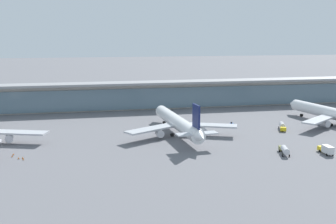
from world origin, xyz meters
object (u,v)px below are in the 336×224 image
object	(u,v)px
safety_cone_bravo	(18,158)
safety_cone_alpha	(23,159)
service_truck_by_tail_yellow	(282,126)
safety_cone_delta	(13,154)
airliner_centre_stand	(178,123)
safety_cone_echo	(23,158)
airliner_right_stand	(334,114)
service_truck_near_nose_olive	(284,150)
service_truck_mid_apron_yellow	(327,149)
safety_cone_charlie	(12,156)
service_truck_under_wing_blue	(231,124)

from	to	relation	value
safety_cone_bravo	safety_cone_alpha	bearing A→B (deg)	-41.42
service_truck_by_tail_yellow	safety_cone_delta	xyz separation A→B (m)	(-107.80, -16.51, -1.39)
airliner_centre_stand	safety_cone_bravo	xyz separation A→B (m)	(-59.10, -21.40, -4.80)
safety_cone_echo	safety_cone_alpha	bearing A→B (deg)	-78.32
airliner_centre_stand	airliner_right_stand	size ratio (longest dim) A/B	1.00
service_truck_near_nose_olive	service_truck_mid_apron_yellow	xyz separation A→B (m)	(14.38, -2.54, -0.02)
safety_cone_bravo	safety_cone_charlie	world-z (taller)	same
airliner_centre_stand	safety_cone_alpha	distance (m)	62.00
service_truck_under_wing_blue	safety_cone_alpha	bearing A→B (deg)	-158.13
service_truck_under_wing_blue	safety_cone_charlie	bearing A→B (deg)	-161.60
airliner_right_stand	service_truck_under_wing_blue	size ratio (longest dim) A/B	18.38
service_truck_under_wing_blue	service_truck_by_tail_yellow	distance (m)	22.01
airliner_right_stand	safety_cone_delta	distance (m)	136.76
service_truck_mid_apron_yellow	safety_cone_delta	world-z (taller)	service_truck_mid_apron_yellow
service_truck_mid_apron_yellow	safety_cone_alpha	world-z (taller)	service_truck_mid_apron_yellow
safety_cone_delta	airliner_centre_stand	bearing A→B (deg)	14.80
service_truck_near_nose_olive	safety_cone_charlie	size ratio (longest dim) A/B	12.70
safety_cone_alpha	safety_cone_bravo	world-z (taller)	same
safety_cone_bravo	safety_cone_charlie	xyz separation A→B (m)	(-2.47, 2.94, 0.00)
service_truck_by_tail_yellow	safety_cone_charlie	bearing A→B (deg)	-170.16
airliner_centre_stand	service_truck_mid_apron_yellow	xyz separation A→B (m)	(44.10, -36.49, -3.43)
airliner_centre_stand	safety_cone_charlie	distance (m)	64.45
service_truck_near_nose_olive	safety_cone_echo	size ratio (longest dim) A/B	12.70
service_truck_by_tail_yellow	safety_cone_echo	size ratio (longest dim) A/B	12.63
safety_cone_alpha	safety_cone_charlie	world-z (taller)	same
airliner_right_stand	service_truck_near_nose_olive	xyz separation A→B (m)	(-43.90, -38.10, -3.42)
service_truck_under_wing_blue	service_truck_mid_apron_yellow	bearing A→B (deg)	-70.34
airliner_right_stand	safety_cone_echo	bearing A→B (deg)	-169.11
safety_cone_delta	safety_cone_alpha	bearing A→B (deg)	-58.25
service_truck_near_nose_olive	service_truck_under_wing_blue	world-z (taller)	service_truck_near_nose_olive
safety_cone_charlie	service_truck_mid_apron_yellow	bearing A→B (deg)	-9.69
service_truck_near_nose_olive	service_truck_under_wing_blue	bearing A→B (deg)	93.31
service_truck_under_wing_blue	safety_cone_alpha	world-z (taller)	service_truck_under_wing_blue
airliner_right_stand	safety_cone_bravo	bearing A→B (deg)	-169.11
airliner_centre_stand	airliner_right_stand	xyz separation A→B (m)	(73.62, 4.15, 0.00)
service_truck_under_wing_blue	airliner_right_stand	bearing A→B (deg)	-8.45
service_truck_under_wing_blue	safety_cone_delta	size ratio (longest dim) A/B	4.73
safety_cone_alpha	safety_cone_echo	xyz separation A→B (m)	(-0.36, 1.75, 0.00)
airliner_right_stand	safety_cone_alpha	bearing A→B (deg)	-168.35
airliner_right_stand	service_truck_under_wing_blue	distance (m)	47.21
service_truck_near_nose_olive	safety_cone_charlie	world-z (taller)	service_truck_near_nose_olive
safety_cone_bravo	safety_cone_delta	xyz separation A→B (m)	(-2.42, 5.14, 0.00)
service_truck_under_wing_blue	safety_cone_echo	distance (m)	90.80
service_truck_near_nose_olive	safety_cone_bravo	size ratio (longest dim) A/B	12.70
service_truck_near_nose_olive	safety_cone_echo	distance (m)	88.46
service_truck_by_tail_yellow	safety_cone_alpha	bearing A→B (deg)	-167.43
airliner_right_stand	safety_cone_bravo	xyz separation A→B (m)	(-132.72, -25.54, -4.80)
airliner_right_stand	safety_cone_alpha	distance (m)	133.89
airliner_centre_stand	airliner_right_stand	distance (m)	73.74
safety_cone_bravo	service_truck_under_wing_blue	bearing A→B (deg)	20.63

